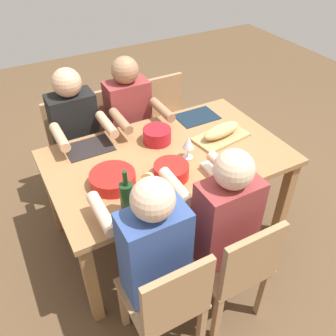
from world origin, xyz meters
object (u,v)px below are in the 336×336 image
chair_far_center (124,130)px  wine_bottle (127,197)px  dining_table (168,165)px  cutting_board (221,137)px  serving_bowl_salad (113,178)px  beer_bottle (147,192)px  diner_far_center (131,119)px  chair_near_center (237,267)px  napkin_stack (215,167)px  chair_near_left (168,301)px  chair_far_right (168,118)px  bread_loaf (222,131)px  serving_bowl_greens (157,135)px  diner_near_left (151,250)px  diner_near_center (221,220)px  wine_glass (188,143)px  chair_far_left (75,144)px  serving_bowl_fruit (171,170)px  diner_far_left (77,133)px

chair_far_center → wine_bottle: (-0.45, -1.18, 0.37)m
dining_table → cutting_board: bearing=-0.3°
serving_bowl_salad → beer_bottle: 0.30m
chair_far_center → diner_far_center: diner_far_center is taller
serving_bowl_salad → cutting_board: size_ratio=0.70×
chair_near_center → napkin_stack: (0.20, 0.54, 0.27)m
chair_far_center → serving_bowl_salad: chair_far_center is taller
cutting_board → chair_near_left: bearing=-137.2°
chair_far_right → bread_loaf: size_ratio=2.66×
diner_far_center → beer_bottle: (-0.34, -1.02, 0.15)m
chair_near_center → bread_loaf: bearing=61.8°
serving_bowl_salad → bread_loaf: (0.88, 0.10, 0.02)m
diner_far_center → serving_bowl_greens: size_ratio=5.97×
diner_near_left → wine_bottle: 0.31m
bread_loaf → napkin_stack: bearing=-131.4°
cutting_board → bread_loaf: bread_loaf is taller
cutting_board → bread_loaf: 0.06m
wine_bottle → chair_near_left: bearing=-89.1°
chair_near_center → chair_far_center: size_ratio=1.00×
cutting_board → diner_near_center: bearing=-124.6°
serving_bowl_greens → serving_bowl_salad: serving_bowl_greens is taller
chair_far_center → serving_bowl_greens: 0.71m
chair_near_center → wine_glass: 0.83m
dining_table → serving_bowl_greens: bearing=86.5°
chair_near_left → diner_far_center: bearing=73.0°
diner_near_center → chair_far_left: bearing=107.0°
serving_bowl_salad → chair_far_right: bearing=46.2°
chair_near_left → serving_bowl_fruit: (0.35, 0.61, 0.31)m
chair_far_left → wine_bottle: bearing=-90.4°
cutting_board → wine_glass: bearing=-166.1°
serving_bowl_greens → serving_bowl_salad: 0.53m
serving_bowl_greens → diner_far_left: bearing=135.3°
diner_near_left → wine_glass: size_ratio=7.23×
chair_far_center → wine_bottle: size_ratio=2.93×
diner_far_left → bread_loaf: bearing=-35.9°
napkin_stack → cutting_board: bearing=48.6°
serving_bowl_salad → napkin_stack: (0.64, -0.17, -0.03)m
dining_table → serving_bowl_fruit: bearing=-113.4°
chair_far_left → beer_bottle: beer_bottle is taller
chair_far_right → chair_far_center: (-0.45, 0.00, 0.00)m
chair_far_right → diner_near_left: diner_near_left is taller
diner_near_center → serving_bowl_salad: size_ratio=4.26×
beer_bottle → diner_near_left: bearing=-112.8°
chair_far_left → serving_bowl_greens: bearing=-54.3°
chair_far_left → cutting_board: chair_far_left is taller
chair_near_left → wine_glass: (0.55, 0.74, 0.37)m
diner_near_center → chair_far_center: (0.00, 1.46, -0.21)m
chair_near_center → diner_far_left: size_ratio=0.71×
dining_table → serving_bowl_fruit: (-0.09, -0.21, 0.14)m
wine_bottle → beer_bottle: 0.12m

